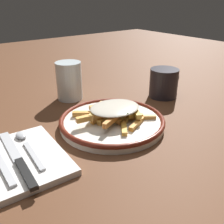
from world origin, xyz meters
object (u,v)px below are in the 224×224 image
plate (112,121)px  knife (19,162)px  spoon (26,143)px  fries_heap (113,112)px  coffee_mug (164,83)px  napkin (17,161)px  water_glass (69,81)px

plate → knife: 0.24m
knife → spoon: 0.06m
fries_heap → knife: (-0.24, -0.03, -0.02)m
plate → coffee_mug: coffee_mug is taller
fries_heap → knife: bearing=-172.6°
spoon → coffee_mug: 0.45m
fries_heap → napkin: bearing=-177.0°
napkin → spoon: 0.05m
spoon → knife: bearing=-121.3°
plate → napkin: 0.23m
napkin → spoon: spoon is taller
spoon → water_glass: water_glass is taller
plate → spoon: (-0.20, 0.03, 0.00)m
knife → plate: bearing=6.9°
knife → water_glass: (0.24, 0.24, 0.04)m
plate → napkin: bearing=-177.6°
knife → coffee_mug: bearing=10.0°
napkin → coffee_mug: size_ratio=1.75×
water_glass → fries_heap: bearing=-91.1°
knife → coffee_mug: size_ratio=1.87×
fries_heap → knife: fries_heap is taller
plate → knife: plate is taller
knife → napkin: bearing=85.4°
plate → coffee_mug: (0.24, 0.06, 0.03)m
knife → spoon: bearing=58.7°
napkin → spoon: bearing=48.2°
spoon → napkin: bearing=-131.8°
fries_heap → spoon: bearing=173.8°
knife → water_glass: bearing=45.3°
fries_heap → napkin: size_ratio=0.91×
knife → coffee_mug: coffee_mug is taller
fries_heap → water_glass: water_glass is taller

